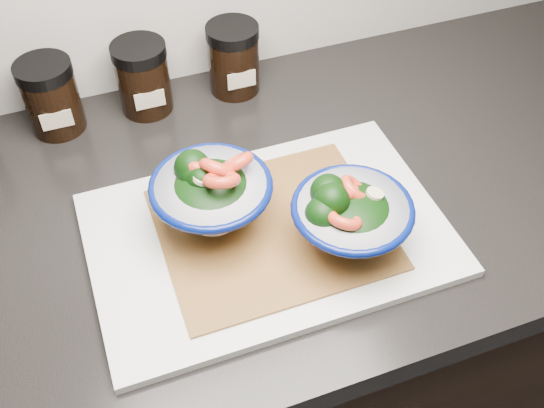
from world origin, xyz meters
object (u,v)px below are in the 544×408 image
object	(u,v)px
spice_jar_c	(143,78)
spice_jar_b	(51,97)
cutting_board	(268,234)
bowl_right	(349,217)
bowl_left	(210,194)
spice_jar_d	(234,59)

from	to	relation	value
spice_jar_c	spice_jar_b	bearing A→B (deg)	180.00
cutting_board	bowl_right	xyz separation A→B (m)	(0.08, -0.05, 0.06)
cutting_board	bowl_right	size ratio (longest dim) A/B	3.05
bowl_left	spice_jar_b	world-z (taller)	bowl_left
cutting_board	spice_jar_c	xyz separation A→B (m)	(-0.09, 0.32, 0.05)
spice_jar_b	bowl_left	bearing A→B (deg)	-59.74
spice_jar_c	spice_jar_d	xyz separation A→B (m)	(0.14, 0.00, 0.00)
cutting_board	bowl_right	distance (m)	0.11
spice_jar_d	cutting_board	bearing A→B (deg)	-100.34
bowl_right	spice_jar_d	xyz separation A→B (m)	(-0.03, 0.37, -0.01)
spice_jar_b	spice_jar_c	size ratio (longest dim) A/B	1.00
cutting_board	spice_jar_d	bearing A→B (deg)	79.66
spice_jar_d	bowl_right	bearing A→B (deg)	-85.91
bowl_right	spice_jar_b	xyz separation A→B (m)	(-0.31, 0.37, -0.01)
bowl_left	spice_jar_c	world-z (taller)	bowl_left
spice_jar_c	spice_jar_d	world-z (taller)	same
spice_jar_b	bowl_right	bearing A→B (deg)	-50.28
bowl_left	bowl_right	world-z (taller)	bowl_left
bowl_left	spice_jar_b	distance (m)	0.32
cutting_board	spice_jar_c	distance (m)	0.33
cutting_board	spice_jar_d	distance (m)	0.32
bowl_left	spice_jar_c	size ratio (longest dim) A/B	1.35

